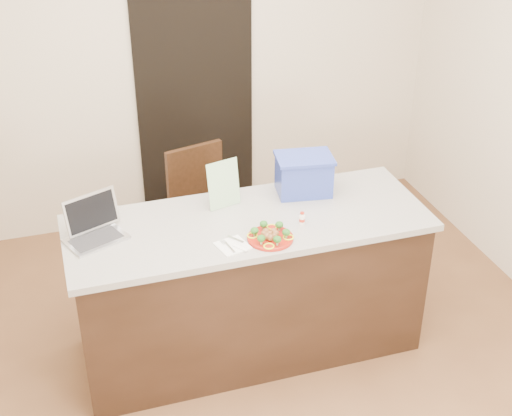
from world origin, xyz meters
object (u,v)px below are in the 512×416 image
object	(u,v)px
plate	(270,238)
blue_box	(304,174)
yogurt_bottle	(302,219)
chair	(199,206)
napkin	(233,246)
island	(249,286)
laptop	(94,226)

from	to	relation	value
plate	blue_box	xyz separation A→B (m)	(0.36, 0.44, 0.11)
yogurt_bottle	blue_box	size ratio (longest dim) A/B	0.19
blue_box	chair	size ratio (longest dim) A/B	0.39
plate	yogurt_bottle	size ratio (longest dim) A/B	3.58
plate	napkin	bearing A→B (deg)	-178.42
island	chair	world-z (taller)	chair
napkin	chair	world-z (taller)	chair
napkin	chair	distance (m)	1.20
plate	napkin	distance (m)	0.21
island	blue_box	bearing A→B (deg)	27.48
napkin	yogurt_bottle	xyz separation A→B (m)	(0.44, 0.11, 0.03)
yogurt_bottle	plate	bearing A→B (deg)	-154.59
laptop	blue_box	size ratio (longest dim) A/B	1.01
napkin	plate	bearing A→B (deg)	1.58
island	napkin	size ratio (longest dim) A/B	13.13
blue_box	plate	bearing A→B (deg)	-120.58
laptop	blue_box	xyz separation A→B (m)	(1.26, 0.12, 0.06)
napkin	laptop	size ratio (longest dim) A/B	0.43
plate	laptop	size ratio (longest dim) A/B	0.68
blue_box	laptop	bearing A→B (deg)	-166.26
island	napkin	world-z (taller)	napkin
plate	chair	world-z (taller)	chair
napkin	blue_box	xyz separation A→B (m)	(0.57, 0.45, 0.12)
island	laptop	xyz separation A→B (m)	(-0.85, 0.09, 0.52)
yogurt_bottle	laptop	xyz separation A→B (m)	(-1.12, 0.22, 0.03)
island	plate	world-z (taller)	plate
napkin	chair	xyz separation A→B (m)	(0.07, 1.13, -0.39)
blue_box	chair	bearing A→B (deg)	134.22
island	blue_box	distance (m)	0.74
island	plate	size ratio (longest dim) A/B	8.21
laptop	plate	bearing A→B (deg)	-42.33
plate	chair	bearing A→B (deg)	97.04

